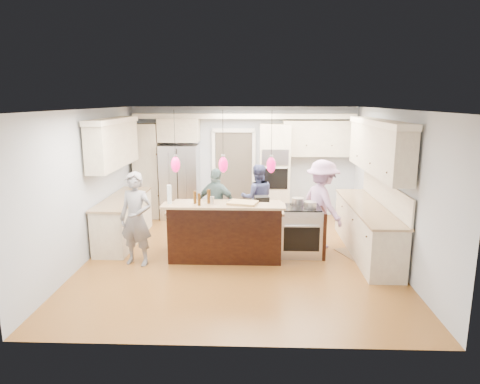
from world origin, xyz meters
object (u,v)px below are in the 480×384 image
(refrigerator, at_px, (180,182))
(person_bar_end, at_px, (136,219))
(person_far_left, at_px, (257,198))
(kitchen_island, at_px, (226,230))
(island_range, at_px, (301,231))

(refrigerator, distance_m, person_bar_end, 3.10)
(person_bar_end, relative_size, person_far_left, 1.11)
(kitchen_island, height_order, person_far_left, person_far_left)
(person_bar_end, bearing_deg, refrigerator, 99.91)
(refrigerator, distance_m, kitchen_island, 2.91)
(island_range, height_order, person_far_left, person_far_left)
(refrigerator, bearing_deg, person_bar_end, -94.37)
(refrigerator, bearing_deg, kitchen_island, -63.11)
(kitchen_island, bearing_deg, refrigerator, 116.89)
(person_bar_end, bearing_deg, island_range, 25.75)
(kitchen_island, bearing_deg, person_bar_end, -161.26)
(refrigerator, height_order, island_range, refrigerator)
(island_range, distance_m, person_far_left, 1.70)
(island_range, bearing_deg, refrigerator, 137.41)
(refrigerator, bearing_deg, island_range, -42.59)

